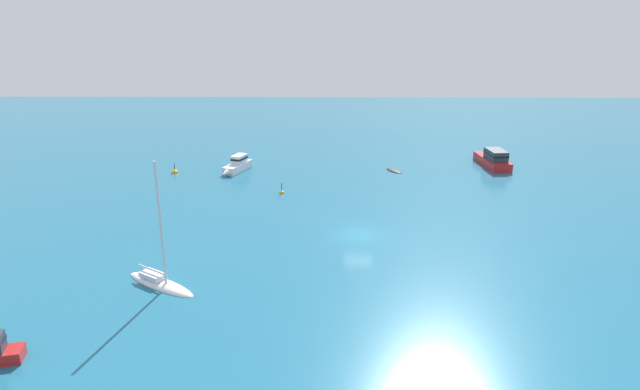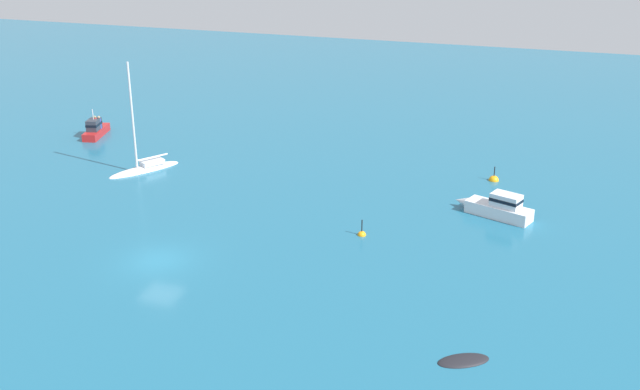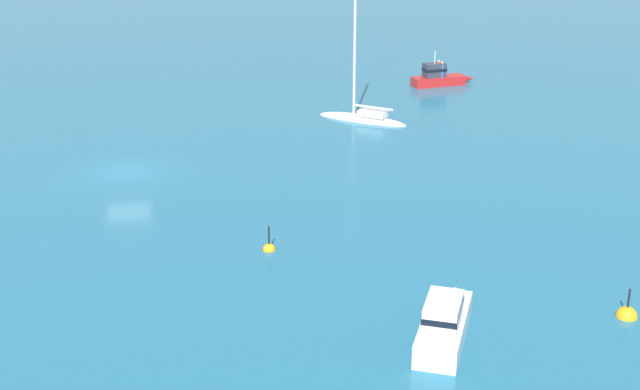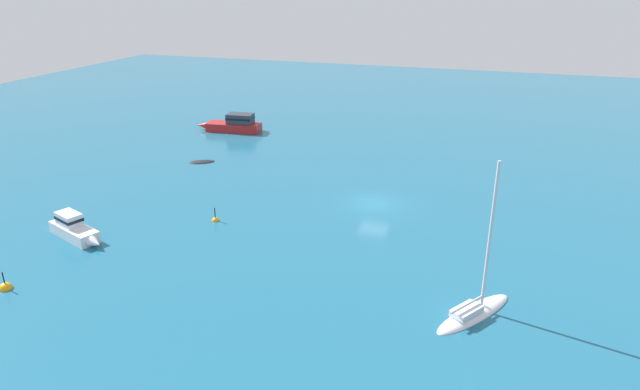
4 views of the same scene
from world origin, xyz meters
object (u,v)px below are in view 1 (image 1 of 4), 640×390
Objects in this scene: sloop at (160,282)px; channel_buoy at (175,173)px; mooring_buoy at (282,193)px; cabin_cruiser at (237,165)px; launch at (492,159)px; rib at (394,171)px.

sloop is 29.35m from channel_buoy.
mooring_buoy is (13.68, -7.63, 0.01)m from channel_buoy.
mooring_buoy is at bearing 104.08° from sloop.
mooring_buoy is (6.19, -8.59, -0.72)m from cabin_cruiser.
sloop reaches higher than mooring_buoy.
rib is at bearing 95.01° from launch.
cabin_cruiser reaches higher than channel_buoy.
channel_buoy is at bearing 135.77° from sloop.
channel_buoy is (-7.49, -0.96, -0.73)m from cabin_cruiser.
launch is 2.88× the size of rib.
cabin_cruiser is 19.44m from rib.
rib is 15.89m from mooring_buoy.
channel_buoy is at bearing -118.20° from rib.
launch is 28.35m from mooring_buoy.
mooring_buoy is (7.22, 21.00, -0.23)m from sloop.
mooring_buoy is (-25.97, -11.33, -0.90)m from launch.
sloop is 3.24× the size of rib.
launch is 6.00× the size of mooring_buoy.
cabin_cruiser is at bearing 125.79° from mooring_buoy.
rib is (-12.74, -2.53, -0.92)m from launch.
channel_buoy is 1.12× the size of mooring_buoy.
cabin_cruiser is 10.61m from mooring_buoy.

